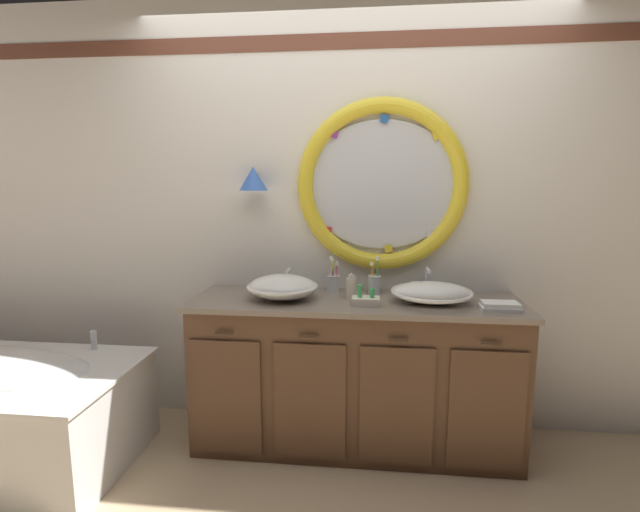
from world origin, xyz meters
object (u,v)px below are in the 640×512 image
Objects in this scene: sink_basin_left at (282,287)px; sink_basin_right at (432,292)px; toothbrush_holder_right at (374,283)px; toiletry_basket at (366,300)px; toothbrush_holder_left at (333,282)px; folded_hand_towel at (500,306)px; soap_dispenser at (351,287)px.

sink_basin_left reaches higher than sink_basin_right.
toothbrush_holder_right is (-0.31, 0.19, 0.00)m from sink_basin_right.
toothbrush_holder_right is 0.28m from toiletry_basket.
folded_hand_towel is at bearing -18.59° from toothbrush_holder_left.
toothbrush_holder_right is at bearing 155.45° from folded_hand_towel.
toothbrush_holder_right is (0.25, -0.00, 0.00)m from toothbrush_holder_left.
toothbrush_holder_right is 1.49× the size of toiletry_basket.
soap_dispenser is (-0.44, 0.06, 0.00)m from sink_basin_right.
toiletry_basket is at bearing -10.57° from sink_basin_left.
toothbrush_holder_left is (0.27, 0.19, -0.01)m from sink_basin_left.
toothbrush_holder_left is 1.12× the size of folded_hand_towel.
toothbrush_holder_right is 0.18m from soap_dispenser.
folded_hand_towel is at bearing -1.46° from toiletry_basket.
toothbrush_holder_left is 1.51× the size of toiletry_basket.
sink_basin_right is 0.59m from toothbrush_holder_left.
sink_basin_left is at bearing -144.49° from toothbrush_holder_left.
folded_hand_towel is (0.65, -0.30, -0.04)m from toothbrush_holder_right.
sink_basin_left is 1.85× the size of toothbrush_holder_right.
soap_dispenser is (0.12, -0.13, 0.00)m from toothbrush_holder_left.
toothbrush_holder_right is at bearing 20.12° from sink_basin_left.
toiletry_basket is at bearing -166.12° from sink_basin_right.
sink_basin_left is 0.83m from sink_basin_right.
sink_basin_left is 2.76× the size of toiletry_basket.
sink_basin_right is at bearing 13.88° from toiletry_basket.
soap_dispenser reaches higher than toiletry_basket.
toothbrush_holder_left is (-0.56, 0.19, 0.00)m from sink_basin_right.
toothbrush_holder_left is at bearing 35.51° from sink_basin_left.
sink_basin_left is at bearing 169.43° from toiletry_basket.
toiletry_basket is at bearing -54.75° from toothbrush_holder_left.
folded_hand_towel is at bearing -5.18° from sink_basin_left.
toiletry_basket is (0.20, -0.28, -0.03)m from toothbrush_holder_left.
soap_dispenser reaches higher than folded_hand_towel.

